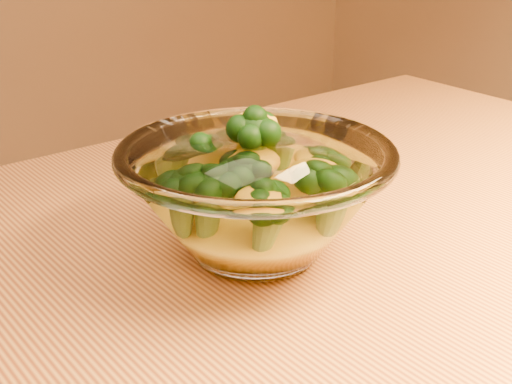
% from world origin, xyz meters
% --- Properties ---
extents(glass_bowl, '(0.22, 0.22, 0.10)m').
position_xyz_m(glass_bowl, '(0.04, 0.07, 0.80)').
color(glass_bowl, white).
rests_on(glass_bowl, table).
extents(cheese_sauce, '(0.12, 0.12, 0.03)m').
position_xyz_m(cheese_sauce, '(0.04, 0.07, 0.78)').
color(cheese_sauce, '#F3A514').
rests_on(cheese_sauce, glass_bowl).
extents(broccoli_heap, '(0.13, 0.15, 0.09)m').
position_xyz_m(broccoli_heap, '(0.04, 0.08, 0.82)').
color(broccoli_heap, black).
rests_on(broccoli_heap, cheese_sauce).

